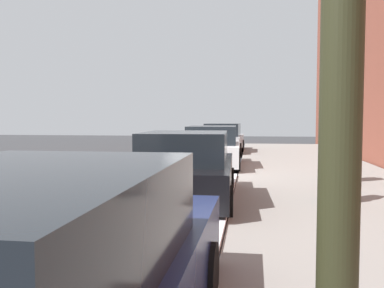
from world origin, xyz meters
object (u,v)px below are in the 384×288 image
object	(u,v)px
pedestrian_grey_coat	(343,145)
parked_car_white	(212,148)
parked_car_black	(186,169)
parked_car_silver	(223,139)
pedestrian_tan_coat	(336,157)

from	to	relation	value
pedestrian_grey_coat	parked_car_white	bearing A→B (deg)	48.68
parked_car_black	parked_car_silver	world-z (taller)	same
parked_car_white	parked_car_black	bearing A→B (deg)	-179.76
parked_car_silver	pedestrian_tan_coat	size ratio (longest dim) A/B	2.82
parked_car_silver	parked_car_white	bearing A→B (deg)	-179.68
parked_car_white	pedestrian_grey_coat	bearing A→B (deg)	-131.32
parked_car_black	pedestrian_tan_coat	world-z (taller)	pedestrian_tan_coat
parked_car_black	parked_car_silver	xyz separation A→B (m)	(12.47, 0.06, 0.00)
parked_car_silver	pedestrian_tan_coat	xyz separation A→B (m)	(-12.36, -2.98, 0.28)
pedestrian_tan_coat	pedestrian_grey_coat	size ratio (longest dim) A/B	0.95
parked_car_black	pedestrian_tan_coat	distance (m)	2.93
parked_car_white	pedestrian_tan_coat	world-z (taller)	pedestrian_tan_coat
parked_car_silver	pedestrian_tan_coat	world-z (taller)	pedestrian_tan_coat
parked_car_white	parked_car_silver	bearing A→B (deg)	0.32
pedestrian_tan_coat	pedestrian_grey_coat	bearing A→B (deg)	-14.57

